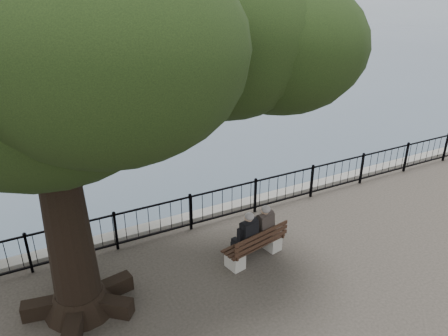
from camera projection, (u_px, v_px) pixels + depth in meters
harbor at (216, 226)px, 12.81m from camera, size 260.00×260.00×1.20m
railing at (224, 202)px, 11.97m from camera, size 22.06×0.06×1.00m
bench at (255, 248)px, 10.47m from camera, size 1.72×0.82×0.88m
person_left at (245, 238)px, 10.25m from camera, size 0.48×0.74×1.39m
person_right at (261, 231)px, 10.54m from camera, size 0.48×0.74×1.39m
tree at (83, 35)px, 7.21m from camera, size 10.07×7.03×8.22m
lion_monument at (53, 15)px, 50.75m from camera, size 6.34×6.34×9.27m
sailboat_b at (4, 100)px, 25.67m from camera, size 1.52×4.66×10.00m
sailboat_c at (161, 82)px, 29.67m from camera, size 3.31×5.05×10.06m
sailboat_d at (195, 69)px, 33.41m from camera, size 2.94×5.60×10.01m
sailboat_f at (61, 58)px, 37.50m from camera, size 1.40×4.67×10.01m
sailboat_g at (148, 50)px, 41.13m from camera, size 3.55×5.56×9.81m
sailboat_h at (9, 45)px, 43.83m from camera, size 1.74×5.91×12.52m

